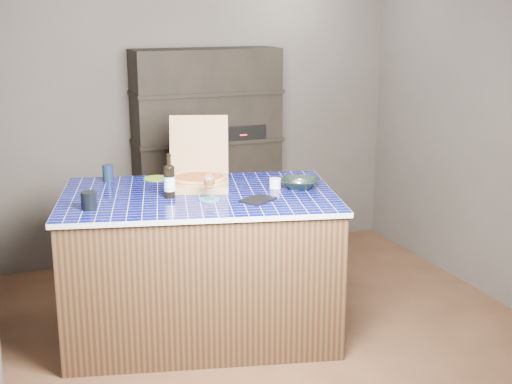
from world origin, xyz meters
name	(u,v)px	position (x,y,z in m)	size (l,w,h in m)	color
room	(277,150)	(0.00, 0.00, 1.25)	(3.50, 3.50, 3.50)	brown
shelving_unit	(208,157)	(0.00, 1.53, 0.90)	(1.20, 0.41, 1.80)	black
kitchen_island	(200,264)	(-0.47, 0.18, 0.48)	(1.96, 1.49, 0.96)	#49351C
pizza_box	(198,177)	(-0.41, 0.38, 1.02)	(0.54, 0.60, 0.44)	#93664C
mead_bottle	(169,181)	(-0.66, 0.16, 1.07)	(0.08, 0.08, 0.28)	black
teal_trivet	(209,199)	(-0.45, 0.02, 0.97)	(0.14, 0.14, 0.01)	#197785
wine_glass	(209,182)	(-0.45, 0.02, 1.08)	(0.07, 0.07, 0.16)	white
tumbler	(89,201)	(-1.18, 0.07, 1.01)	(0.09, 0.09, 0.11)	black
dvd_case	(258,200)	(-0.18, -0.12, 0.97)	(0.15, 0.21, 0.02)	black
bowl	(300,183)	(0.20, 0.09, 0.99)	(0.25, 0.25, 0.06)	black
foil_contents	(300,182)	(0.20, 0.09, 1.00)	(0.11, 0.10, 0.05)	silver
white_jar	(275,183)	(0.05, 0.14, 0.99)	(0.08, 0.08, 0.07)	white
navy_cup	(108,173)	(-0.96, 0.72, 1.02)	(0.07, 0.07, 0.12)	black
green_trivet	(157,178)	(-0.63, 0.68, 0.97)	(0.18, 0.18, 0.01)	#73A022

